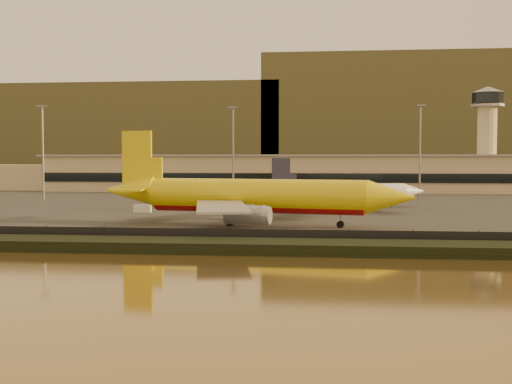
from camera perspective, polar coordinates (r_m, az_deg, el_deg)
ground at (r=96.50m, az=-2.82°, el=-3.84°), size 900.00×900.00×0.00m
embankment at (r=79.79m, az=-4.71°, el=-4.78°), size 320.00×7.00×1.40m
tarmac at (r=190.58m, az=1.58°, el=-0.43°), size 320.00×220.00×0.20m
perimeter_fence at (r=83.62m, az=-4.20°, el=-4.01°), size 300.00×0.05×2.20m
terminal_building at (r=222.22m, az=-1.54°, el=1.65°), size 202.00×25.00×12.60m
control_tower at (r=232.55m, az=19.85°, el=5.33°), size 11.20×11.20×35.50m
apron_light_masts at (r=169.72m, az=6.13°, el=4.41°), size 152.20×12.20×25.40m
distant_hills at (r=436.57m, az=1.37°, el=5.61°), size 470.00×160.00×70.00m
dhl_cargo_jet at (r=108.44m, az=-0.45°, el=-0.41°), size 54.07×52.21×16.21m
white_narrowbody_jet at (r=147.66m, az=8.01°, el=-0.09°), size 38.13×36.04×11.38m
gse_vehicle_yellow at (r=129.55m, az=-0.37°, el=-1.58°), size 4.26×1.99×1.90m
gse_vehicle_white at (r=136.54m, az=-10.05°, el=-1.45°), size 3.62×1.72×1.61m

